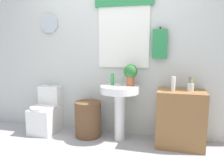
{
  "coord_description": "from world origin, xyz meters",
  "views": [
    {
      "loc": [
        0.87,
        -2.16,
        1.3
      ],
      "look_at": [
        0.08,
        0.8,
        0.81
      ],
      "focal_mm": 36.13,
      "sensor_mm": 36.0,
      "label": 1
    }
  ],
  "objects_px": {
    "toilet": "(46,114)",
    "potted_plant": "(131,73)",
    "toothbrush_cup": "(190,87)",
    "wooden_cabinet": "(180,119)",
    "laundry_hamper": "(88,119)",
    "lotion_bottle": "(173,84)",
    "soap_bottle": "(112,79)",
    "pedestal_sink": "(120,99)"
  },
  "relations": [
    {
      "from": "potted_plant",
      "to": "lotion_bottle",
      "type": "height_order",
      "value": "potted_plant"
    },
    {
      "from": "toothbrush_cup",
      "to": "pedestal_sink",
      "type": "bearing_deg",
      "value": -178.77
    },
    {
      "from": "toilet",
      "to": "toothbrush_cup",
      "type": "distance_m",
      "value": 2.19
    },
    {
      "from": "potted_plant",
      "to": "wooden_cabinet",
      "type": "bearing_deg",
      "value": -5.0
    },
    {
      "from": "pedestal_sink",
      "to": "wooden_cabinet",
      "type": "bearing_deg",
      "value": 0.0
    },
    {
      "from": "toilet",
      "to": "soap_bottle",
      "type": "bearing_deg",
      "value": 0.96
    },
    {
      "from": "soap_bottle",
      "to": "toothbrush_cup",
      "type": "height_order",
      "value": "soap_bottle"
    },
    {
      "from": "pedestal_sink",
      "to": "wooden_cabinet",
      "type": "relative_size",
      "value": 1.04
    },
    {
      "from": "toilet",
      "to": "laundry_hamper",
      "type": "distance_m",
      "value": 0.71
    },
    {
      "from": "wooden_cabinet",
      "to": "soap_bottle",
      "type": "relative_size",
      "value": 4.62
    },
    {
      "from": "toilet",
      "to": "potted_plant",
      "type": "bearing_deg",
      "value": 1.2
    },
    {
      "from": "pedestal_sink",
      "to": "toothbrush_cup",
      "type": "height_order",
      "value": "toothbrush_cup"
    },
    {
      "from": "toilet",
      "to": "potted_plant",
      "type": "distance_m",
      "value": 1.49
    },
    {
      "from": "wooden_cabinet",
      "to": "soap_bottle",
      "type": "bearing_deg",
      "value": 176.97
    },
    {
      "from": "lotion_bottle",
      "to": "laundry_hamper",
      "type": "bearing_deg",
      "value": 178.09
    },
    {
      "from": "potted_plant",
      "to": "lotion_bottle",
      "type": "distance_m",
      "value": 0.6
    },
    {
      "from": "wooden_cabinet",
      "to": "toothbrush_cup",
      "type": "bearing_deg",
      "value": 10.58
    },
    {
      "from": "soap_bottle",
      "to": "potted_plant",
      "type": "xyz_separation_m",
      "value": [
        0.26,
        0.01,
        0.09
      ]
    },
    {
      "from": "pedestal_sink",
      "to": "potted_plant",
      "type": "relative_size",
      "value": 2.64
    },
    {
      "from": "toilet",
      "to": "laundry_hamper",
      "type": "relative_size",
      "value": 1.37
    },
    {
      "from": "pedestal_sink",
      "to": "potted_plant",
      "type": "xyz_separation_m",
      "value": [
        0.14,
        0.06,
        0.36
      ]
    },
    {
      "from": "toilet",
      "to": "lotion_bottle",
      "type": "height_order",
      "value": "lotion_bottle"
    },
    {
      "from": "laundry_hamper",
      "to": "potted_plant",
      "type": "relative_size",
      "value": 1.77
    },
    {
      "from": "pedestal_sink",
      "to": "soap_bottle",
      "type": "relative_size",
      "value": 4.8
    },
    {
      "from": "laundry_hamper",
      "to": "wooden_cabinet",
      "type": "xyz_separation_m",
      "value": [
        1.31,
        0.0,
        0.11
      ]
    },
    {
      "from": "toilet",
      "to": "wooden_cabinet",
      "type": "distance_m",
      "value": 2.02
    },
    {
      "from": "wooden_cabinet",
      "to": "laundry_hamper",
      "type": "bearing_deg",
      "value": 180.0
    },
    {
      "from": "toilet",
      "to": "potted_plant",
      "type": "relative_size",
      "value": 2.43
    },
    {
      "from": "toilet",
      "to": "wooden_cabinet",
      "type": "relative_size",
      "value": 0.96
    },
    {
      "from": "soap_bottle",
      "to": "potted_plant",
      "type": "height_order",
      "value": "potted_plant"
    },
    {
      "from": "wooden_cabinet",
      "to": "toothbrush_cup",
      "type": "xyz_separation_m",
      "value": [
        0.11,
        0.02,
        0.43
      ]
    },
    {
      "from": "soap_bottle",
      "to": "lotion_bottle",
      "type": "distance_m",
      "value": 0.84
    },
    {
      "from": "laundry_hamper",
      "to": "lotion_bottle",
      "type": "relative_size",
      "value": 2.78
    },
    {
      "from": "laundry_hamper",
      "to": "lotion_bottle",
      "type": "bearing_deg",
      "value": -1.91
    },
    {
      "from": "laundry_hamper",
      "to": "wooden_cabinet",
      "type": "relative_size",
      "value": 0.7
    },
    {
      "from": "pedestal_sink",
      "to": "wooden_cabinet",
      "type": "xyz_separation_m",
      "value": [
        0.83,
        0.0,
        -0.22
      ]
    },
    {
      "from": "soap_bottle",
      "to": "toothbrush_cup",
      "type": "relative_size",
      "value": 0.88
    },
    {
      "from": "soap_bottle",
      "to": "toothbrush_cup",
      "type": "xyz_separation_m",
      "value": [
        1.05,
        -0.03,
        -0.06
      ]
    },
    {
      "from": "toilet",
      "to": "pedestal_sink",
      "type": "xyz_separation_m",
      "value": [
        1.19,
        -0.03,
        0.32
      ]
    },
    {
      "from": "toilet",
      "to": "toothbrush_cup",
      "type": "xyz_separation_m",
      "value": [
        2.12,
        -0.01,
        0.53
      ]
    },
    {
      "from": "lotion_bottle",
      "to": "pedestal_sink",
      "type": "bearing_deg",
      "value": 176.81
    },
    {
      "from": "laundry_hamper",
      "to": "potted_plant",
      "type": "bearing_deg",
      "value": 5.51
    }
  ]
}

